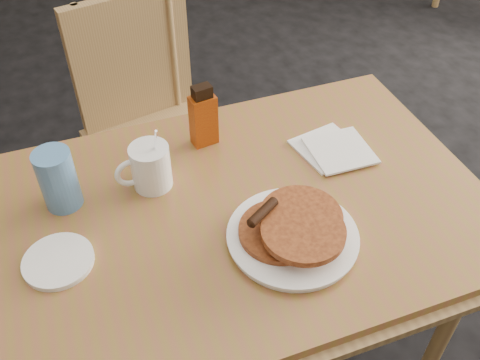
{
  "coord_description": "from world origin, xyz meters",
  "views": [
    {
      "loc": [
        -0.41,
        -0.72,
        1.62
      ],
      "look_at": [
        -0.05,
        0.03,
        0.83
      ],
      "focal_mm": 40.0,
      "sensor_mm": 36.0,
      "label": 1
    }
  ],
  "objects_px": {
    "blue_tumbler": "(58,179)",
    "pancake_plate": "(293,232)",
    "main_table": "(240,219)",
    "syrup_bottle": "(203,117)",
    "coffee_mug": "(150,166)",
    "chair_main_far": "(146,109)"
  },
  "relations": [
    {
      "from": "main_table",
      "to": "syrup_bottle",
      "type": "height_order",
      "value": "syrup_bottle"
    },
    {
      "from": "main_table",
      "to": "pancake_plate",
      "type": "xyz_separation_m",
      "value": [
        0.06,
        -0.14,
        0.07
      ]
    },
    {
      "from": "chair_main_far",
      "to": "syrup_bottle",
      "type": "height_order",
      "value": "syrup_bottle"
    },
    {
      "from": "chair_main_far",
      "to": "blue_tumbler",
      "type": "xyz_separation_m",
      "value": [
        -0.35,
        -0.55,
        0.28
      ]
    },
    {
      "from": "pancake_plate",
      "to": "blue_tumbler",
      "type": "distance_m",
      "value": 0.52
    },
    {
      "from": "main_table",
      "to": "blue_tumbler",
      "type": "bearing_deg",
      "value": 153.12
    },
    {
      "from": "main_table",
      "to": "syrup_bottle",
      "type": "xyz_separation_m",
      "value": [
        0.02,
        0.24,
        0.12
      ]
    },
    {
      "from": "chair_main_far",
      "to": "pancake_plate",
      "type": "relative_size",
      "value": 3.27
    },
    {
      "from": "main_table",
      "to": "syrup_bottle",
      "type": "bearing_deg",
      "value": 86.08
    },
    {
      "from": "pancake_plate",
      "to": "blue_tumbler",
      "type": "height_order",
      "value": "blue_tumbler"
    },
    {
      "from": "chair_main_far",
      "to": "main_table",
      "type": "bearing_deg",
      "value": -95.6
    },
    {
      "from": "pancake_plate",
      "to": "coffee_mug",
      "type": "height_order",
      "value": "coffee_mug"
    },
    {
      "from": "blue_tumbler",
      "to": "pancake_plate",
      "type": "bearing_deg",
      "value": -37.73
    },
    {
      "from": "pancake_plate",
      "to": "coffee_mug",
      "type": "distance_m",
      "value": 0.36
    },
    {
      "from": "main_table",
      "to": "blue_tumbler",
      "type": "distance_m",
      "value": 0.41
    },
    {
      "from": "pancake_plate",
      "to": "coffee_mug",
      "type": "relative_size",
      "value": 1.63
    },
    {
      "from": "main_table",
      "to": "coffee_mug",
      "type": "distance_m",
      "value": 0.24
    },
    {
      "from": "syrup_bottle",
      "to": "main_table",
      "type": "bearing_deg",
      "value": -96.93
    },
    {
      "from": "chair_main_far",
      "to": "syrup_bottle",
      "type": "relative_size",
      "value": 5.44
    },
    {
      "from": "pancake_plate",
      "to": "chair_main_far",
      "type": "bearing_deg",
      "value": 94.17
    },
    {
      "from": "coffee_mug",
      "to": "blue_tumbler",
      "type": "distance_m",
      "value": 0.2
    },
    {
      "from": "main_table",
      "to": "chair_main_far",
      "type": "distance_m",
      "value": 0.75
    }
  ]
}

